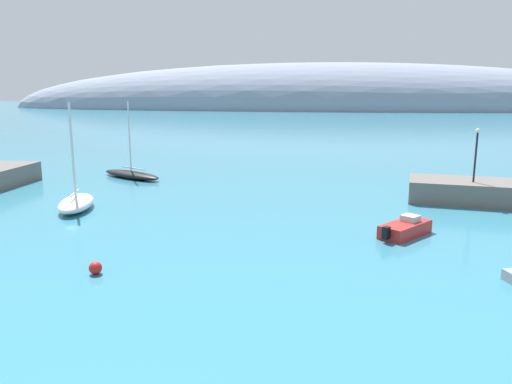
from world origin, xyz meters
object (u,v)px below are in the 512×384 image
mooring_buoy_red (95,268)px  motorboat_red_foreground (405,229)px  sailboat_white_mid_mooring (76,202)px  sailboat_black_near_shore (131,174)px  harbor_lamp_post (476,149)px

mooring_buoy_red → motorboat_red_foreground: bearing=29.1°
sailboat_white_mid_mooring → mooring_buoy_red: 14.89m
mooring_buoy_red → sailboat_black_near_shore: bearing=108.2°
motorboat_red_foreground → mooring_buoy_red: size_ratio=6.17×
motorboat_red_foreground → harbor_lamp_post: harbor_lamp_post is taller
harbor_lamp_post → sailboat_black_near_shore: bearing=167.3°
motorboat_red_foreground → harbor_lamp_post: bearing=4.5°
harbor_lamp_post → motorboat_red_foreground: bearing=-123.9°
sailboat_black_near_shore → sailboat_white_mid_mooring: sailboat_white_mid_mooring is taller
sailboat_white_mid_mooring → motorboat_red_foreground: bearing=-112.2°
sailboat_black_near_shore → sailboat_white_mid_mooring: 13.94m
sailboat_black_near_shore → mooring_buoy_red: 28.06m
harbor_lamp_post → sailboat_white_mid_mooring: bearing=-168.0°
motorboat_red_foreground → harbor_lamp_post: (6.73, 10.03, 4.05)m
motorboat_red_foreground → harbor_lamp_post: size_ratio=0.95×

